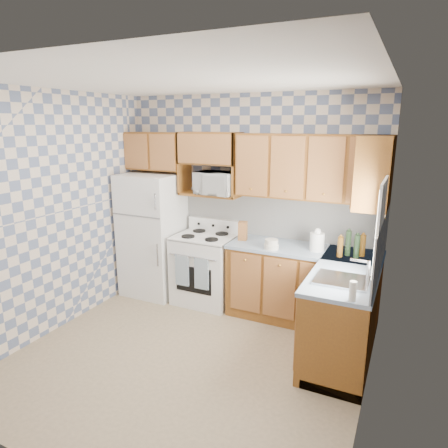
{
  "coord_description": "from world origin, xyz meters",
  "views": [
    {
      "loc": [
        1.89,
        -3.14,
        2.34
      ],
      "look_at": [
        0.05,
        0.75,
        1.25
      ],
      "focal_mm": 32.0,
      "sensor_mm": 36.0,
      "label": 1
    }
  ],
  "objects_px": {
    "refrigerator": "(153,235)",
    "stove_body": "(206,269)",
    "microwave": "(216,183)",
    "electric_kettle": "(317,242)"
  },
  "relations": [
    {
      "from": "refrigerator",
      "to": "microwave",
      "type": "height_order",
      "value": "microwave"
    },
    {
      "from": "refrigerator",
      "to": "electric_kettle",
      "type": "relative_size",
      "value": 8.08
    },
    {
      "from": "stove_body",
      "to": "microwave",
      "type": "height_order",
      "value": "microwave"
    },
    {
      "from": "refrigerator",
      "to": "stove_body",
      "type": "xyz_separation_m",
      "value": [
        0.8,
        0.03,
        -0.39
      ]
    },
    {
      "from": "microwave",
      "to": "electric_kettle",
      "type": "distance_m",
      "value": 1.47
    },
    {
      "from": "stove_body",
      "to": "electric_kettle",
      "type": "height_order",
      "value": "electric_kettle"
    },
    {
      "from": "refrigerator",
      "to": "stove_body",
      "type": "relative_size",
      "value": 1.87
    },
    {
      "from": "stove_body",
      "to": "microwave",
      "type": "relative_size",
      "value": 1.73
    },
    {
      "from": "refrigerator",
      "to": "microwave",
      "type": "xyz_separation_m",
      "value": [
        0.91,
        0.15,
        0.75
      ]
    },
    {
      "from": "refrigerator",
      "to": "microwave",
      "type": "relative_size",
      "value": 3.23
    }
  ]
}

